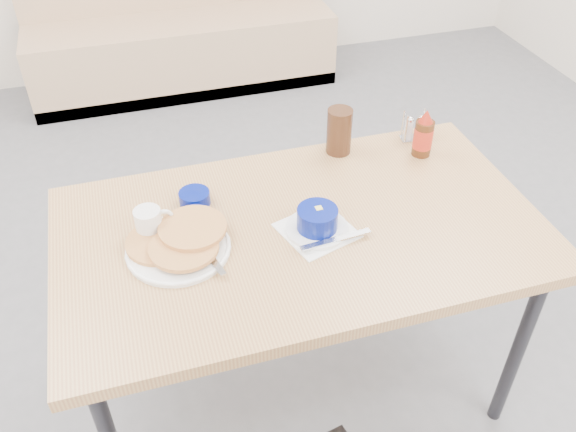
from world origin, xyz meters
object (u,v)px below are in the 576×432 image
object	(u,v)px
amber_tumbler	(339,131)
syrup_bottle	(423,136)
dining_table	(301,243)
butter_bowl	(195,219)
condiment_caddy	(414,129)
creamer_bowl	(195,198)
grits_setting	(317,222)
booth_bench	(180,30)
pancake_plate	(179,244)
coffee_mug	(150,222)

from	to	relation	value
amber_tumbler	syrup_bottle	world-z (taller)	syrup_bottle
dining_table	syrup_bottle	bearing A→B (deg)	25.99
dining_table	butter_bowl	world-z (taller)	butter_bowl
butter_bowl	condiment_caddy	bearing A→B (deg)	16.72
creamer_bowl	condiment_caddy	xyz separation A→B (m)	(0.79, 0.14, 0.02)
amber_tumbler	syrup_bottle	distance (m)	0.28
creamer_bowl	grits_setting	bearing A→B (deg)	-36.23
amber_tumbler	creamer_bowl	bearing A→B (deg)	-164.28
booth_bench	condiment_caddy	bearing A→B (deg)	-76.72
amber_tumbler	condiment_caddy	world-z (taller)	amber_tumbler
booth_bench	butter_bowl	xyz separation A→B (m)	(-0.29, -2.44, 0.43)
booth_bench	grits_setting	distance (m)	2.61
condiment_caddy	grits_setting	bearing A→B (deg)	-135.42
booth_bench	syrup_bottle	size ratio (longest dim) A/B	11.39
dining_table	grits_setting	bearing A→B (deg)	-41.15
pancake_plate	amber_tumbler	distance (m)	0.68
pancake_plate	butter_bowl	xyz separation A→B (m)	(0.06, 0.09, -0.00)
grits_setting	butter_bowl	xyz separation A→B (m)	(-0.33, 0.13, -0.01)
booth_bench	condiment_caddy	distance (m)	2.30
booth_bench	pancake_plate	world-z (taller)	booth_bench
grits_setting	booth_bench	bearing A→B (deg)	90.84
coffee_mug	creamer_bowl	world-z (taller)	coffee_mug
grits_setting	amber_tumbler	size ratio (longest dim) A/B	1.63
coffee_mug	amber_tumbler	world-z (taller)	amber_tumbler
butter_bowl	condiment_caddy	xyz separation A→B (m)	(0.81, 0.24, 0.02)
grits_setting	butter_bowl	distance (m)	0.35
coffee_mug	grits_setting	distance (m)	0.47
booth_bench	pancake_plate	distance (m)	2.59
pancake_plate	butter_bowl	world-z (taller)	pancake_plate
amber_tumbler	butter_bowl	bearing A→B (deg)	-155.38
dining_table	creamer_bowl	size ratio (longest dim) A/B	15.05
booth_bench	coffee_mug	distance (m)	2.52
booth_bench	condiment_caddy	size ratio (longest dim) A/B	18.33
butter_bowl	syrup_bottle	size ratio (longest dim) A/B	0.54
booth_bench	pancake_plate	xyz separation A→B (m)	(-0.35, -2.53, 0.43)
creamer_bowl	syrup_bottle	xyz separation A→B (m)	(0.77, 0.05, 0.05)
booth_bench	dining_table	bearing A→B (deg)	-90.00
coffee_mug	booth_bench	bearing A→B (deg)	80.33
butter_bowl	amber_tumbler	xyz separation A→B (m)	(0.53, 0.24, 0.06)
dining_table	coffee_mug	distance (m)	0.44
butter_bowl	syrup_bottle	world-z (taller)	syrup_bottle
dining_table	syrup_bottle	size ratio (longest dim) A/B	8.39
dining_table	syrup_bottle	distance (m)	0.57
creamer_bowl	condiment_caddy	distance (m)	0.80
pancake_plate	coffee_mug	distance (m)	0.11
booth_bench	dining_table	xyz separation A→B (m)	(0.00, -2.53, 0.35)
booth_bench	dining_table	world-z (taller)	booth_bench
condiment_caddy	syrup_bottle	xyz separation A→B (m)	(-0.02, -0.10, 0.04)
creamer_bowl	butter_bowl	distance (m)	0.10
pancake_plate	creamer_bowl	xyz separation A→B (m)	(0.08, 0.19, -0.00)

